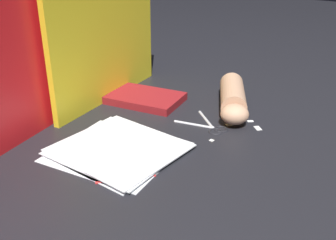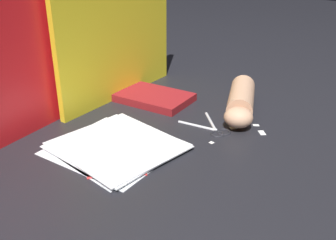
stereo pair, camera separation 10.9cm
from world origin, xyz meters
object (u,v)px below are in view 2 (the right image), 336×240
scissors (213,128)px  hand_forearm (241,102)px  paper_stack (116,146)px  book_closed (154,97)px

scissors → hand_forearm: (0.15, -0.00, 0.04)m
scissors → hand_forearm: size_ratio=0.55×
paper_stack → hand_forearm: bearing=-18.6°
scissors → hand_forearm: bearing=-0.8°
book_closed → hand_forearm: hand_forearm is taller
book_closed → hand_forearm: (0.10, -0.28, 0.03)m
paper_stack → scissors: paper_stack is taller
scissors → book_closed: bearing=79.1°
hand_forearm → scissors: bearing=179.2°
paper_stack → book_closed: (0.32, 0.14, 0.01)m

